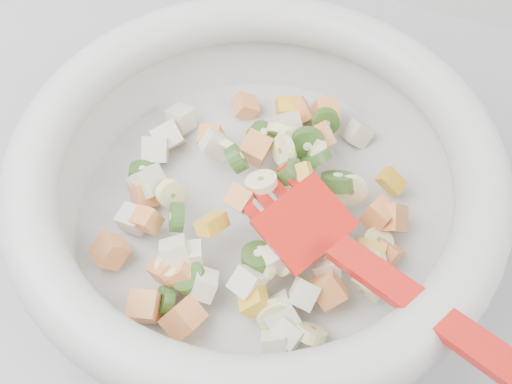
% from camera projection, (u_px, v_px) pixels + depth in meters
% --- Properties ---
extents(counter, '(2.00, 0.60, 0.90)m').
position_uv_depth(counter, '(218.00, 340.00, 0.96)').
color(counter, '#9A9A9F').
rests_on(counter, ground).
extents(mixing_bowl, '(0.45, 0.38, 0.13)m').
position_uv_depth(mixing_bowl, '(256.00, 185.00, 0.50)').
color(mixing_bowl, '#BBBBB9').
rests_on(mixing_bowl, counter).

